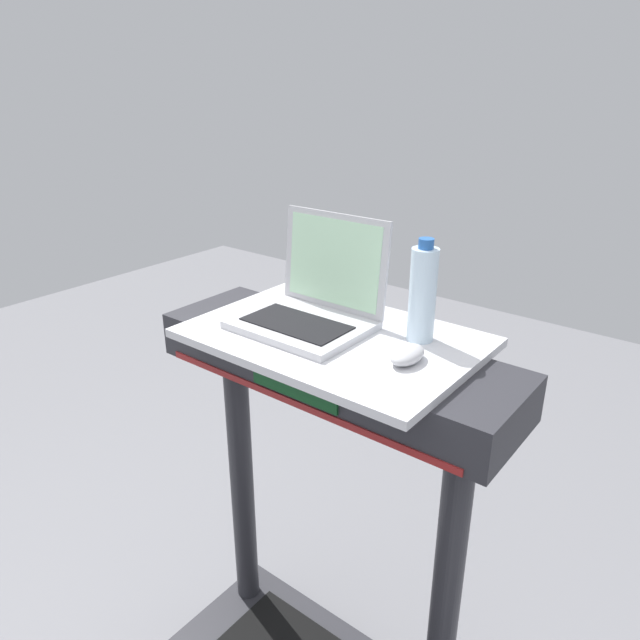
# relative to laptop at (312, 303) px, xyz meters

# --- Properties ---
(desk_board) EXTENTS (0.66, 0.45, 0.02)m
(desk_board) POSITION_rel_laptop_xyz_m (0.08, -0.02, -0.06)
(desk_board) COLOR silver
(desk_board) RESTS_ON treadmill_base
(laptop) EXTENTS (0.30, 0.26, 0.25)m
(laptop) POSITION_rel_laptop_xyz_m (0.00, 0.00, 0.00)
(laptop) COLOR #B7B7BC
(laptop) RESTS_ON desk_board
(computer_mouse) EXTENTS (0.06, 0.10, 0.03)m
(computer_mouse) POSITION_rel_laptop_xyz_m (0.29, -0.04, -0.03)
(computer_mouse) COLOR #B2B2B7
(computer_mouse) RESTS_ON desk_board
(water_bottle) EXTENTS (0.06, 0.06, 0.23)m
(water_bottle) POSITION_rel_laptop_xyz_m (0.25, 0.08, 0.06)
(water_bottle) COLOR silver
(water_bottle) RESTS_ON desk_board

